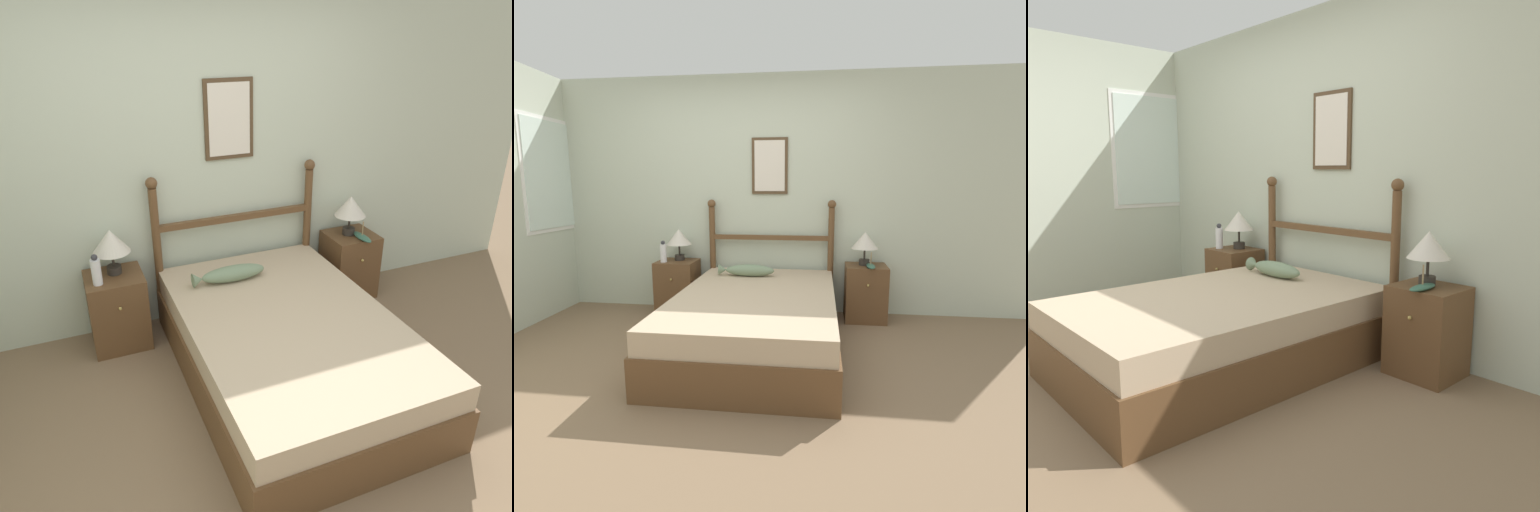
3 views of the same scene
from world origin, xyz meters
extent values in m
plane|color=#7A6047|center=(0.00, 0.00, 0.00)|extent=(16.00, 16.00, 0.00)
cube|color=beige|center=(0.00, 1.73, 1.27)|extent=(6.40, 0.06, 2.55)
cube|color=#4C3823|center=(0.23, 1.69, 1.60)|extent=(0.39, 0.02, 0.59)
cube|color=silver|center=(0.23, 1.68, 1.60)|extent=(0.33, 0.01, 0.53)
cube|color=brown|center=(0.25, 0.62, 0.16)|extent=(1.37, 2.07, 0.31)
cube|color=tan|center=(0.25, 0.62, 0.40)|extent=(1.33, 2.03, 0.18)
cylinder|color=brown|center=(-0.40, 1.62, 0.58)|extent=(0.07, 0.07, 1.16)
sphere|color=brown|center=(-0.40, 1.62, 1.20)|extent=(0.09, 0.09, 0.09)
cylinder|color=brown|center=(0.90, 1.62, 0.58)|extent=(0.07, 0.07, 1.16)
sphere|color=brown|center=(0.90, 1.62, 1.20)|extent=(0.09, 0.09, 0.09)
cube|color=brown|center=(0.25, 1.62, 0.84)|extent=(1.30, 0.05, 0.05)
cube|color=brown|center=(-0.77, 1.48, 0.29)|extent=(0.42, 0.38, 0.58)
sphere|color=tan|center=(-0.77, 1.28, 0.42)|extent=(0.02, 0.02, 0.02)
cube|color=brown|center=(1.26, 1.48, 0.29)|extent=(0.42, 0.38, 0.58)
sphere|color=tan|center=(1.26, 1.28, 0.42)|extent=(0.02, 0.02, 0.02)
cylinder|color=#2D2823|center=(-0.75, 1.52, 0.61)|extent=(0.11, 0.11, 0.06)
cylinder|color=#2D2823|center=(-0.75, 1.52, 0.70)|extent=(0.02, 0.02, 0.11)
cone|color=beige|center=(-0.75, 1.52, 0.84)|extent=(0.27, 0.27, 0.17)
cylinder|color=#2D2823|center=(1.24, 1.49, 0.61)|extent=(0.11, 0.11, 0.06)
cylinder|color=#2D2823|center=(1.24, 1.49, 0.70)|extent=(0.02, 0.02, 0.11)
cone|color=beige|center=(1.24, 1.49, 0.84)|extent=(0.27, 0.27, 0.17)
cylinder|color=white|center=(-0.89, 1.39, 0.68)|extent=(0.07, 0.07, 0.19)
sphere|color=#333338|center=(-0.89, 1.39, 0.79)|extent=(0.04, 0.04, 0.04)
ellipsoid|color=#386651|center=(1.29, 1.36, 0.60)|extent=(0.08, 0.25, 0.04)
cylinder|color=#997F56|center=(1.29, 1.36, 0.68)|extent=(0.01, 0.01, 0.12)
ellipsoid|color=gray|center=(0.08, 1.25, 0.55)|extent=(0.50, 0.14, 0.12)
cone|color=gray|center=(-0.20, 1.25, 0.55)|extent=(0.07, 0.11, 0.11)
camera|label=1|loc=(-1.04, -1.90, 2.29)|focal=35.00mm
camera|label=2|loc=(0.78, -2.65, 1.39)|focal=28.00mm
camera|label=3|loc=(2.90, -1.25, 1.30)|focal=35.00mm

